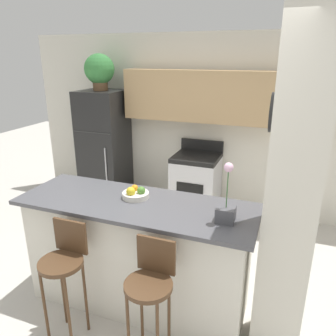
{
  "coord_description": "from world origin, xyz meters",
  "views": [
    {
      "loc": [
        1.17,
        -2.3,
        2.25
      ],
      "look_at": [
        0.0,
        0.8,
        1.1
      ],
      "focal_mm": 35.0,
      "sensor_mm": 36.0,
      "label": 1
    }
  ],
  "objects_px": {
    "bar_stool_right": "(150,287)",
    "trash_bin": "(131,199)",
    "stove_range": "(196,185)",
    "potted_plant_on_fridge": "(99,70)",
    "refrigerator": "(105,148)",
    "orchid_vase": "(226,208)",
    "fruit_bowl": "(136,194)",
    "bar_stool_left": "(64,264)"
  },
  "relations": [
    {
      "from": "bar_stool_left",
      "to": "orchid_vase",
      "type": "xyz_separation_m",
      "value": [
        1.16,
        0.48,
        0.47
      ]
    },
    {
      "from": "potted_plant_on_fridge",
      "to": "orchid_vase",
      "type": "height_order",
      "value": "potted_plant_on_fridge"
    },
    {
      "from": "bar_stool_right",
      "to": "trash_bin",
      "type": "bearing_deg",
      "value": 120.17
    },
    {
      "from": "refrigerator",
      "to": "stove_range",
      "type": "bearing_deg",
      "value": 1.06
    },
    {
      "from": "bar_stool_left",
      "to": "bar_stool_right",
      "type": "bearing_deg",
      "value": 0.0
    },
    {
      "from": "potted_plant_on_fridge",
      "to": "fruit_bowl",
      "type": "relative_size",
      "value": 2.18
    },
    {
      "from": "refrigerator",
      "to": "fruit_bowl",
      "type": "relative_size",
      "value": 7.44
    },
    {
      "from": "bar_stool_left",
      "to": "potted_plant_on_fridge",
      "type": "bearing_deg",
      "value": 114.22
    },
    {
      "from": "fruit_bowl",
      "to": "trash_bin",
      "type": "relative_size",
      "value": 0.62
    },
    {
      "from": "fruit_bowl",
      "to": "bar_stool_right",
      "type": "bearing_deg",
      "value": -56.74
    },
    {
      "from": "bar_stool_right",
      "to": "potted_plant_on_fridge",
      "type": "height_order",
      "value": "potted_plant_on_fridge"
    },
    {
      "from": "stove_range",
      "to": "bar_stool_left",
      "type": "bearing_deg",
      "value": -98.26
    },
    {
      "from": "bar_stool_left",
      "to": "orchid_vase",
      "type": "height_order",
      "value": "orchid_vase"
    },
    {
      "from": "potted_plant_on_fridge",
      "to": "orchid_vase",
      "type": "relative_size",
      "value": 1.1
    },
    {
      "from": "refrigerator",
      "to": "fruit_bowl",
      "type": "xyz_separation_m",
      "value": [
        1.45,
        -1.85,
        0.21
      ]
    },
    {
      "from": "bar_stool_right",
      "to": "stove_range",
      "type": "bearing_deg",
      "value": 98.63
    },
    {
      "from": "bar_stool_right",
      "to": "refrigerator",
      "type": "bearing_deg",
      "value": 126.87
    },
    {
      "from": "refrigerator",
      "to": "orchid_vase",
      "type": "bearing_deg",
      "value": -41.26
    },
    {
      "from": "bar_stool_left",
      "to": "fruit_bowl",
      "type": "bearing_deg",
      "value": 61.86
    },
    {
      "from": "orchid_vase",
      "to": "stove_range",
      "type": "bearing_deg",
      "value": 111.57
    },
    {
      "from": "refrigerator",
      "to": "trash_bin",
      "type": "height_order",
      "value": "refrigerator"
    },
    {
      "from": "bar_stool_right",
      "to": "potted_plant_on_fridge",
      "type": "relative_size",
      "value": 1.98
    },
    {
      "from": "bar_stool_right",
      "to": "fruit_bowl",
      "type": "bearing_deg",
      "value": 123.26
    },
    {
      "from": "refrigerator",
      "to": "potted_plant_on_fridge",
      "type": "relative_size",
      "value": 3.41
    },
    {
      "from": "stove_range",
      "to": "bar_stool_left",
      "type": "distance_m",
      "value": 2.54
    },
    {
      "from": "refrigerator",
      "to": "fruit_bowl",
      "type": "height_order",
      "value": "refrigerator"
    },
    {
      "from": "potted_plant_on_fridge",
      "to": "fruit_bowl",
      "type": "distance_m",
      "value": 2.53
    },
    {
      "from": "refrigerator",
      "to": "bar_stool_right",
      "type": "distance_m",
      "value": 3.1
    },
    {
      "from": "orchid_vase",
      "to": "trash_bin",
      "type": "xyz_separation_m",
      "value": [
        -1.73,
        1.78,
        -0.97
      ]
    },
    {
      "from": "refrigerator",
      "to": "bar_stool_right",
      "type": "height_order",
      "value": "refrigerator"
    },
    {
      "from": "stove_range",
      "to": "potted_plant_on_fridge",
      "type": "xyz_separation_m",
      "value": [
        -1.48,
        -0.03,
        1.58
      ]
    },
    {
      "from": "orchid_vase",
      "to": "fruit_bowl",
      "type": "distance_m",
      "value": 0.85
    },
    {
      "from": "potted_plant_on_fridge",
      "to": "orchid_vase",
      "type": "distance_m",
      "value": 3.15
    },
    {
      "from": "bar_stool_right",
      "to": "trash_bin",
      "type": "distance_m",
      "value": 2.66
    },
    {
      "from": "stove_range",
      "to": "bar_stool_left",
      "type": "height_order",
      "value": "stove_range"
    },
    {
      "from": "refrigerator",
      "to": "bar_stool_right",
      "type": "bearing_deg",
      "value": -53.13
    },
    {
      "from": "bar_stool_left",
      "to": "trash_bin",
      "type": "distance_m",
      "value": 2.38
    },
    {
      "from": "fruit_bowl",
      "to": "stove_range",
      "type": "bearing_deg",
      "value": 89.1
    },
    {
      "from": "refrigerator",
      "to": "stove_range",
      "type": "distance_m",
      "value": 1.53
    },
    {
      "from": "refrigerator",
      "to": "bar_stool_right",
      "type": "relative_size",
      "value": 1.72
    },
    {
      "from": "bar_stool_right",
      "to": "fruit_bowl",
      "type": "xyz_separation_m",
      "value": [
        -0.41,
        0.62,
        0.4
      ]
    },
    {
      "from": "orchid_vase",
      "to": "bar_stool_right",
      "type": "bearing_deg",
      "value": -131.38
    }
  ]
}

